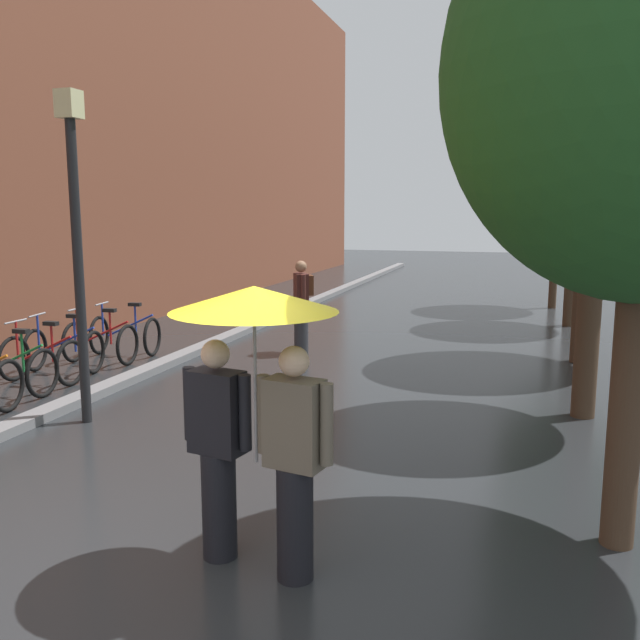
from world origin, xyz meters
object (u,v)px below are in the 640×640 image
(pedestrian_walking_midground, at_px, (302,304))
(street_tree_3, at_px, (579,149))
(parked_bicycle_2, at_px, (42,359))
(street_tree_4, at_px, (561,142))
(street_tree_2, at_px, (591,141))
(parked_bicycle_1, at_px, (11,369))
(street_tree_1, at_px, (602,108))
(parked_bicycle_5, at_px, (126,335))
(street_lamp_post, at_px, (76,232))
(parked_bicycle_4, at_px, (100,342))
(couple_under_umbrella, at_px, (255,379))
(parked_bicycle_3, at_px, (64,350))

(pedestrian_walking_midground, bearing_deg, street_tree_3, 43.29)
(parked_bicycle_2, height_order, pedestrian_walking_midground, pedestrian_walking_midground)
(street_tree_4, xyz_separation_m, pedestrian_walking_midground, (-4.57, -7.44, -3.42))
(pedestrian_walking_midground, bearing_deg, parked_bicycle_2, -133.11)
(street_tree_2, xyz_separation_m, parked_bicycle_1, (-7.80, -4.61, -3.33))
(street_tree_1, distance_m, street_tree_2, 3.32)
(parked_bicycle_5, height_order, street_lamp_post, street_lamp_post)
(street_tree_1, xyz_separation_m, pedestrian_walking_midground, (-4.64, 2.62, -2.88))
(street_tree_3, height_order, parked_bicycle_4, street_tree_3)
(street_tree_4, bearing_deg, street_tree_2, -88.07)
(street_tree_4, bearing_deg, pedestrian_walking_midground, -121.57)
(parked_bicycle_4, bearing_deg, street_tree_3, 39.27)
(parked_bicycle_4, bearing_deg, street_tree_2, 18.05)
(pedestrian_walking_midground, bearing_deg, couple_under_umbrella, -73.91)
(street_tree_2, relative_size, parked_bicycle_1, 4.98)
(parked_bicycle_3, xyz_separation_m, street_lamp_post, (1.94, -2.10, 1.96))
(street_tree_3, bearing_deg, pedestrian_walking_midground, -136.71)
(street_tree_4, distance_m, couple_under_umbrella, 15.16)
(street_tree_1, xyz_separation_m, street_tree_2, (0.15, 3.31, -0.08))
(street_lamp_post, bearing_deg, parked_bicycle_4, 121.92)
(street_tree_4, bearing_deg, street_tree_1, -89.58)
(street_tree_1, distance_m, street_tree_3, 7.20)
(street_tree_4, xyz_separation_m, street_lamp_post, (-5.81, -12.10, -1.99))
(parked_bicycle_1, relative_size, parked_bicycle_3, 0.94)
(street_tree_2, bearing_deg, street_lamp_post, -138.42)
(parked_bicycle_4, xyz_separation_m, pedestrian_walking_midground, (3.00, 1.85, 0.53))
(parked_bicycle_3, bearing_deg, parked_bicycle_2, -78.67)
(street_tree_3, bearing_deg, parked_bicycle_3, -138.41)
(parked_bicycle_1, height_order, parked_bicycle_4, same)
(parked_bicycle_3, bearing_deg, couple_under_umbrella, -41.59)
(parked_bicycle_3, bearing_deg, pedestrian_walking_midground, 38.82)
(street_tree_2, relative_size, parked_bicycle_4, 4.90)
(couple_under_umbrella, height_order, street_lamp_post, street_lamp_post)
(street_tree_1, height_order, parked_bicycle_2, street_tree_1)
(street_tree_2, height_order, parked_bicycle_1, street_tree_2)
(street_tree_1, bearing_deg, parked_bicycle_2, -175.32)
(street_tree_2, relative_size, parked_bicycle_5, 4.73)
(street_tree_4, distance_m, parked_bicycle_5, 12.07)
(parked_bicycle_5, distance_m, couple_under_umbrella, 8.01)
(street_tree_1, distance_m, couple_under_umbrella, 5.78)
(parked_bicycle_3, relative_size, pedestrian_walking_midground, 0.69)
(parked_bicycle_1, bearing_deg, street_tree_2, 30.58)
(street_tree_4, bearing_deg, street_lamp_post, -115.66)
(parked_bicycle_5, bearing_deg, street_tree_2, 13.06)
(street_tree_3, xyz_separation_m, parked_bicycle_1, (-7.86, -8.49, -3.54))
(street_tree_2, xyz_separation_m, couple_under_umbrella, (-2.71, -7.92, -2.29))
(parked_bicycle_1, xyz_separation_m, street_lamp_post, (1.77, -0.75, 1.96))
(street_tree_2, relative_size, couple_under_umbrella, 2.65)
(couple_under_umbrella, relative_size, pedestrian_walking_midground, 1.22)
(parked_bicycle_1, relative_size, parked_bicycle_4, 0.98)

